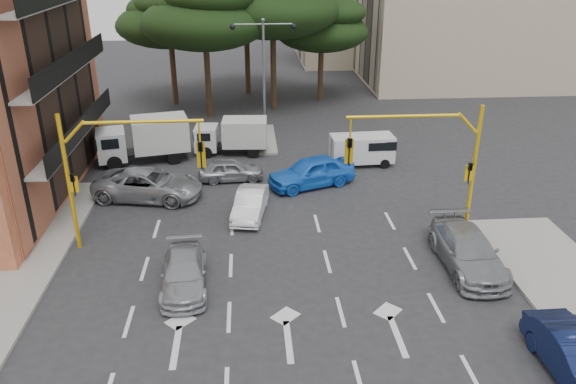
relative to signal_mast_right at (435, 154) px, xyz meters
name	(u,v)px	position (x,y,z in m)	size (l,w,h in m)	color
ground	(279,263)	(-6.80, -1.99, -3.88)	(120.00, 120.00, 0.00)	#28282B
median_strip	(265,139)	(-6.80, 14.01, -3.81)	(1.40, 6.00, 0.15)	gray
pine_left_near	(205,13)	(-10.75, 19.96, 3.72)	(9.15, 9.15, 10.23)	#382616
pine_center	(273,0)	(-5.75, 21.96, 4.41)	(9.98, 9.98, 11.16)	#382616
pine_left_far	(170,17)	(-13.75, 23.96, 3.03)	(8.32, 8.32, 9.30)	#382616
pine_right	(323,24)	(-1.75, 23.96, 2.33)	(7.49, 7.49, 8.37)	#382616
pine_back	(246,3)	(-7.75, 26.96, 3.72)	(9.15, 9.15, 10.23)	#382616
signal_mast_right	(435,154)	(0.00, 0.00, 0.00)	(5.79, 0.37, 6.00)	yellow
signal_mast_left	(110,163)	(-13.61, 0.00, 0.00)	(5.79, 0.37, 6.00)	yellow
street_lamp_center	(264,59)	(-6.80, 14.01, 1.54)	(4.16, 0.36, 7.77)	slate
car_white_hatch	(250,204)	(-7.93, 2.59, -3.26)	(1.32, 3.80, 1.25)	white
car_blue_compact	(311,172)	(-4.57, 6.04, -3.07)	(1.92, 4.78, 1.63)	blue
car_silver_wagon	(184,273)	(-10.54, -3.42, -3.27)	(1.72, 4.22, 1.22)	#9D9FA5
car_silver_cross_a	(148,185)	(-13.13, 5.01, -3.12)	(2.55, 5.53, 1.54)	#9B9EA3
car_silver_cross_b	(231,170)	(-8.95, 7.15, -3.27)	(1.45, 3.61, 1.23)	#9A9BA1
car_silver_parked	(468,251)	(0.80, -2.80, -3.14)	(2.09, 5.13, 1.49)	gray
van_white	(362,150)	(-1.23, 9.01, -2.97)	(1.66, 3.67, 1.84)	silver
box_truck_a	(144,140)	(-14.17, 10.54, -2.55)	(2.27, 5.41, 2.66)	silver
box_truck_b	(232,137)	(-8.95, 11.53, -2.77)	(1.90, 4.52, 2.22)	silver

